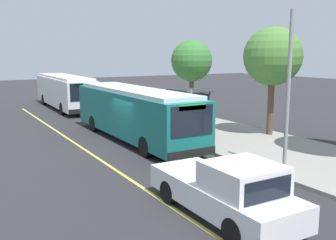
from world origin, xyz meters
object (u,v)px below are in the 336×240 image
pickup_truck (227,191)px  route_sign_post (190,107)px  pedestrian_commuter (190,118)px  transit_bus_main (134,112)px  transit_bus_second (65,91)px  waiting_bench (192,120)px

pickup_truck → route_sign_post: 10.26m
route_sign_post → pedestrian_commuter: (-1.16, 0.81, -0.84)m
transit_bus_main → route_sign_post: (1.93, 2.48, 0.34)m
transit_bus_second → waiting_bench: transit_bus_second is taller
pickup_truck → route_sign_post: (-9.05, 4.72, 1.10)m
transit_bus_second → transit_bus_main: bearing=-0.8°
pickup_truck → waiting_bench: pickup_truck is taller
transit_bus_main → route_sign_post: 3.16m
transit_bus_main → pedestrian_commuter: bearing=76.8°
transit_bus_main → transit_bus_second: bearing=179.2°
transit_bus_main → route_sign_post: size_ratio=4.22×
transit_bus_second → route_sign_post: bearing=7.7°
transit_bus_second → waiting_bench: (14.13, 4.30, -0.99)m
transit_bus_main → pedestrian_commuter: transit_bus_main is taller
waiting_bench → route_sign_post: size_ratio=0.57×
pedestrian_commuter → transit_bus_main: bearing=-103.2°
transit_bus_main → transit_bus_second: (-14.89, 0.20, 0.00)m
transit_bus_main → transit_bus_second: same height
pickup_truck → route_sign_post: bearing=152.4°
transit_bus_second → route_sign_post: (16.82, 2.28, 0.34)m
transit_bus_main → pickup_truck: (10.98, -2.24, -0.76)m
transit_bus_main → waiting_bench: transit_bus_main is taller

